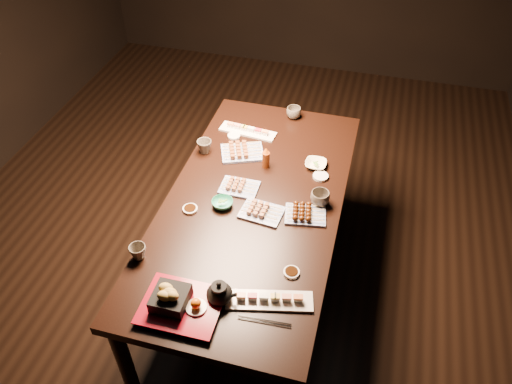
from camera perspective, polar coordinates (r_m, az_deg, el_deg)
ground at (r=3.43m, az=-2.61°, el=-5.18°), size 5.00×5.00×0.00m
dining_table at (r=2.86m, az=-0.26°, el=-6.49°), size 0.96×1.83×0.75m
sushi_platter_near at (r=2.17m, az=1.55°, el=-12.06°), size 0.39×0.18×0.05m
sushi_platter_far at (r=3.05m, az=-0.95°, el=7.17°), size 0.36×0.13×0.04m
yakitori_plate_center at (r=2.65m, az=-1.92°, el=0.81°), size 0.20×0.15×0.05m
yakitori_plate_right at (r=2.51m, az=0.65°, el=-2.04°), size 0.23×0.17×0.05m
yakitori_plate_left at (r=2.88m, az=-1.58°, el=4.88°), size 0.29×0.25×0.06m
tsukune_plate at (r=2.51m, az=5.69°, el=-2.32°), size 0.22×0.18×0.05m
edamame_bowl_green at (r=2.56m, az=-3.86°, el=-1.29°), size 0.12×0.12×0.03m
edamame_bowl_cream at (r=2.82m, az=6.84°, el=3.17°), size 0.12×0.12×0.03m
tempura_tray at (r=2.14m, az=-8.63°, el=-12.08°), size 0.34×0.27×0.12m
teacup_near_left at (r=2.37m, az=-13.33°, el=-6.70°), size 0.10×0.10×0.07m
teacup_mid_right at (r=2.57m, az=7.32°, el=-0.70°), size 0.12×0.12×0.08m
teacup_far_left at (r=2.90m, az=-5.91°, el=5.19°), size 0.09×0.09×0.08m
teacup_far_right at (r=3.18m, az=4.33°, el=9.03°), size 0.10×0.10×0.07m
teapot at (r=2.15m, az=-4.21°, el=-11.30°), size 0.14×0.14×0.11m
condiment_bottle at (r=2.76m, az=1.14°, el=3.98°), size 0.05×0.05×0.13m
sauce_dish_west at (r=2.56m, az=-7.54°, el=-1.94°), size 0.08×0.08×0.01m
sauce_dish_east at (r=2.75m, az=7.39°, el=1.78°), size 0.10×0.10×0.01m
sauce_dish_se at (r=2.27m, az=4.07°, el=-9.13°), size 0.08×0.08×0.01m
sauce_dish_nw at (r=3.02m, az=-2.54°, el=6.43°), size 0.09×0.09×0.01m
chopsticks_near at (r=2.22m, az=-10.56°, el=-11.85°), size 0.15×0.16×0.01m
chopsticks_se at (r=2.12m, az=0.97°, el=-14.55°), size 0.23×0.04×0.01m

